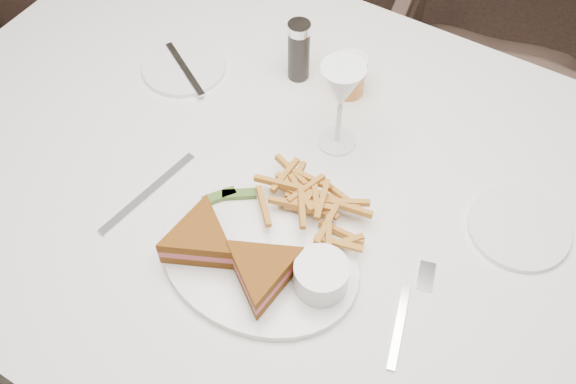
{
  "coord_description": "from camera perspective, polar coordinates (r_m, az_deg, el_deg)",
  "views": [
    {
      "loc": [
        0.45,
        -0.21,
        1.61
      ],
      "look_at": [
        0.12,
        0.28,
        0.8
      ],
      "focal_mm": 40.0,
      "sensor_mm": 36.0,
      "label": 1
    }
  ],
  "objects": [
    {
      "name": "table",
      "position": [
        1.38,
        1.18,
        -8.92
      ],
      "size": [
        1.51,
        1.05,
        0.75
      ],
      "primitive_type": "cube",
      "rotation": [
        0.0,
        0.0,
        0.05
      ],
      "color": "silver",
      "rests_on": "ground"
    },
    {
      "name": "chair_far",
      "position": [
        1.96,
        17.81,
        9.88
      ],
      "size": [
        0.73,
        0.7,
        0.63
      ],
      "primitive_type": "imported",
      "rotation": [
        0.0,
        0.0,
        3.38
      ],
      "color": "#47342B",
      "rests_on": "ground"
    },
    {
      "name": "table_setting",
      "position": [
        1.01,
        0.22,
        -0.56
      ],
      "size": [
        0.83,
        0.55,
        0.18
      ],
      "color": "white",
      "rests_on": "table"
    }
  ]
}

